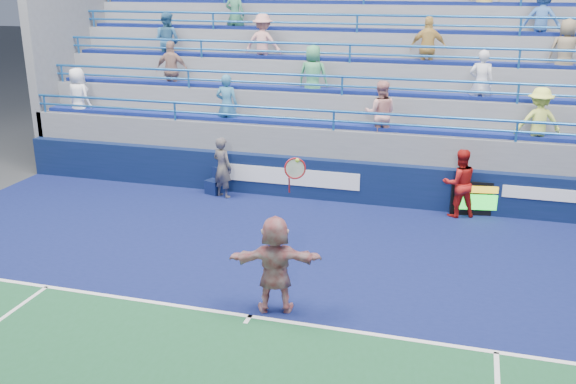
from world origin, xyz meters
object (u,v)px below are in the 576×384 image
(tennis_player, at_px, (275,264))
(ball_girl, at_px, (459,183))
(judge_chair, at_px, (215,186))
(serve_speed_board, at_px, (477,199))
(line_judge, at_px, (222,168))

(tennis_player, distance_m, ball_girl, 6.48)
(tennis_player, bearing_deg, judge_chair, 121.37)
(serve_speed_board, distance_m, ball_girl, 0.64)
(line_judge, distance_m, ball_girl, 6.11)
(serve_speed_board, distance_m, tennis_player, 6.87)
(ball_girl, bearing_deg, serve_speed_board, -178.92)
(judge_chair, distance_m, tennis_player, 6.78)
(ball_girl, bearing_deg, judge_chair, -21.42)
(serve_speed_board, bearing_deg, judge_chair, -178.28)
(tennis_player, bearing_deg, ball_girl, 63.12)
(tennis_player, height_order, ball_girl, tennis_player)
(tennis_player, relative_size, ball_girl, 1.66)
(judge_chair, distance_m, line_judge, 0.72)
(serve_speed_board, height_order, tennis_player, tennis_player)
(serve_speed_board, height_order, ball_girl, ball_girl)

